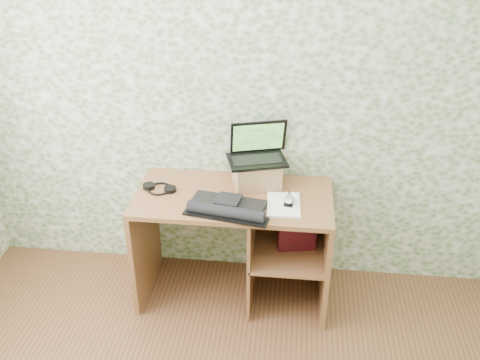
# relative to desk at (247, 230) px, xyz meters

# --- Properties ---
(wall_back) EXTENTS (3.50, 0.00, 3.50)m
(wall_back) POSITION_rel_desk_xyz_m (-0.08, 0.28, 0.82)
(wall_back) COLOR silver
(wall_back) RESTS_ON ground
(desk) EXTENTS (1.20, 0.60, 0.75)m
(desk) POSITION_rel_desk_xyz_m (0.00, 0.00, 0.00)
(desk) COLOR brown
(desk) RESTS_ON floor
(riser) EXTENTS (0.33, 0.30, 0.17)m
(riser) POSITION_rel_desk_xyz_m (0.05, 0.12, 0.35)
(riser) COLOR #885F3D
(riser) RESTS_ON desk
(laptop) EXTENTS (0.40, 0.34, 0.23)m
(laptop) POSITION_rel_desk_xyz_m (0.05, 0.15, 0.49)
(laptop) COLOR black
(laptop) RESTS_ON riser
(keyboard) EXTENTS (0.50, 0.32, 0.07)m
(keyboard) POSITION_rel_desk_xyz_m (-0.09, -0.21, 0.29)
(keyboard) COLOR black
(keyboard) RESTS_ON desk
(headphones) EXTENTS (0.22, 0.18, 0.03)m
(headphones) POSITION_rel_desk_xyz_m (-0.54, -0.01, 0.28)
(headphones) COLOR black
(headphones) RESTS_ON desk
(notepad) EXTENTS (0.20, 0.28, 0.01)m
(notepad) POSITION_rel_desk_xyz_m (0.23, -0.11, 0.28)
(notepad) COLOR white
(notepad) RESTS_ON desk
(mouse) EXTENTS (0.07, 0.10, 0.03)m
(mouse) POSITION_rel_desk_xyz_m (0.26, -0.10, 0.30)
(mouse) COLOR silver
(mouse) RESTS_ON notepad
(pen) EXTENTS (0.01, 0.13, 0.01)m
(pen) POSITION_rel_desk_xyz_m (0.26, -0.04, 0.29)
(pen) COLOR black
(pen) RESTS_ON notepad
(red_box) EXTENTS (0.24, 0.12, 0.28)m
(red_box) POSITION_rel_desk_xyz_m (0.32, -0.03, 0.05)
(red_box) COLOR maroon
(red_box) RESTS_ON desk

